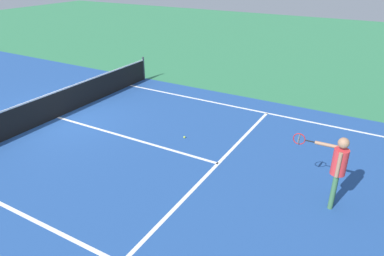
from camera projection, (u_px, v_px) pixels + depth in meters
name	position (u px, v px, depth m)	size (l,w,h in m)	color
ground_plane	(58.00, 117.00, 12.60)	(60.00, 60.00, 0.00)	#337F51
court_surface_inbounds	(58.00, 117.00, 12.60)	(10.62, 24.40, 0.00)	#234C93
line_sideline_left	(102.00, 255.00, 6.71)	(0.10, 11.89, 0.01)	white
line_sideline_right	(255.00, 111.00, 13.15)	(0.10, 11.89, 0.01)	white
line_service_near	(218.00, 164.00, 9.72)	(8.22, 0.10, 0.01)	white
line_center_service	(128.00, 137.00, 11.16)	(0.10, 6.40, 0.01)	white
net	(55.00, 105.00, 12.38)	(10.40, 0.09, 1.07)	#33383D
player_near	(338.00, 164.00, 7.61)	(0.48, 1.24, 1.74)	#3F7247
tennis_ball_mid_court	(184.00, 137.00, 11.11)	(0.07, 0.07, 0.07)	#CCE033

